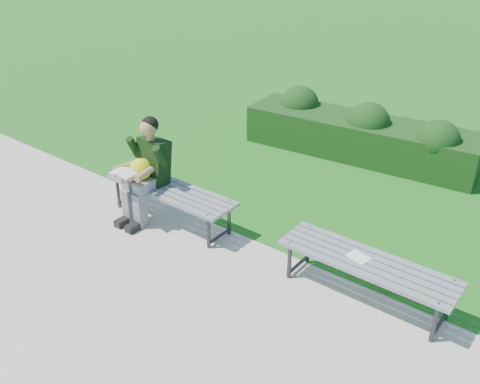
{
  "coord_description": "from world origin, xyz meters",
  "views": [
    {
      "loc": [
        3.35,
        -4.34,
        3.56
      ],
      "look_at": [
        0.11,
        -0.15,
        0.71
      ],
      "focal_mm": 40.0,
      "sensor_mm": 36.0,
      "label": 1
    }
  ],
  "objects": [
    {
      "name": "seated_boy",
      "position": [
        -1.2,
        -0.35,
        0.71
      ],
      "size": [
        0.56,
        0.76,
        1.31
      ],
      "color": "gray",
      "rests_on": "walkway"
    },
    {
      "name": "paper_sheet",
      "position": [
        1.61,
        -0.16,
        0.47
      ],
      "size": [
        0.25,
        0.2,
        0.01
      ],
      "color": "white",
      "rests_on": "bench_right"
    },
    {
      "name": "bench_left",
      "position": [
        -0.9,
        -0.26,
        0.42
      ],
      "size": [
        1.8,
        0.5,
        0.46
      ],
      "color": "slate",
      "rests_on": "walkway"
    },
    {
      "name": "walkway",
      "position": [
        0.0,
        -1.75,
        0.01
      ],
      "size": [
        30.0,
        3.5,
        0.02
      ],
      "color": "beige",
      "rests_on": "ground"
    },
    {
      "name": "ground",
      "position": [
        0.0,
        0.0,
        0.0
      ],
      "size": [
        80.0,
        80.0,
        0.0
      ],
      "color": "#19651A",
      "rests_on": "ground"
    },
    {
      "name": "bench_right",
      "position": [
        1.71,
        -0.16,
        0.42
      ],
      "size": [
        1.8,
        0.5,
        0.46
      ],
      "color": "slate",
      "rests_on": "walkway"
    },
    {
      "name": "hedge",
      "position": [
        0.03,
        3.07,
        0.38
      ],
      "size": [
        3.73,
        1.28,
        0.9
      ],
      "color": "#103A0F",
      "rests_on": "ground"
    }
  ]
}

